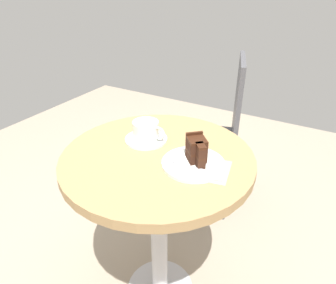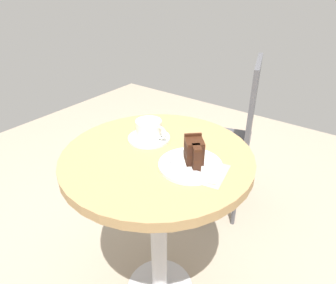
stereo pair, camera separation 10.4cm
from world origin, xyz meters
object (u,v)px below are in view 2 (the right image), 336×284
(napkin, at_px, (201,171))
(cake_slice, at_px, (194,152))
(teaspoon, at_px, (163,138))
(fork, at_px, (176,165))
(saucer, at_px, (149,138))
(cake_plate, at_px, (190,165))
(cafe_chair, at_px, (233,129))
(coffee_cup, at_px, (149,128))

(napkin, bearing_deg, cake_slice, 157.31)
(cake_slice, relative_size, napkin, 0.54)
(teaspoon, distance_m, fork, 0.19)
(saucer, relative_size, napkin, 0.88)
(cake_plate, bearing_deg, teaspoon, 154.02)
(teaspoon, distance_m, cake_plate, 0.20)
(teaspoon, relative_size, cafe_chair, 0.08)
(saucer, height_order, cake_slice, cake_slice)
(saucer, xyz_separation_m, fork, (0.20, -0.10, 0.01))
(napkin, bearing_deg, fork, -154.93)
(cake_slice, relative_size, cafe_chair, 0.10)
(cafe_chair, bearing_deg, napkin, -2.16)
(saucer, distance_m, teaspoon, 0.06)
(cake_plate, relative_size, cafe_chair, 0.22)
(cake_slice, xyz_separation_m, napkin, (0.04, -0.02, -0.05))
(coffee_cup, bearing_deg, cake_slice, -12.94)
(saucer, relative_size, cake_plate, 0.76)
(teaspoon, bearing_deg, cake_plate, 19.26)
(cake_plate, bearing_deg, saucer, 164.04)
(saucer, distance_m, napkin, 0.28)
(fork, bearing_deg, coffee_cup, -32.07)
(cake_plate, distance_m, cafe_chair, 0.78)
(coffee_cup, relative_size, napkin, 0.73)
(teaspoon, bearing_deg, saucer, -112.02)
(cake_plate, xyz_separation_m, fork, (-0.03, -0.04, 0.01))
(cake_plate, bearing_deg, cafe_chair, 103.14)
(coffee_cup, relative_size, teaspoon, 1.84)
(coffee_cup, bearing_deg, cake_plate, -16.73)
(coffee_cup, xyz_separation_m, teaspoon, (0.05, 0.02, -0.03))
(coffee_cup, relative_size, cake_plate, 0.63)
(cake_slice, distance_m, cafe_chair, 0.78)
(coffee_cup, height_order, teaspoon, coffee_cup)
(saucer, relative_size, cake_slice, 1.65)
(cake_plate, distance_m, fork, 0.05)
(coffee_cup, distance_m, cake_plate, 0.24)
(saucer, relative_size, teaspoon, 2.23)
(fork, height_order, napkin, fork)
(saucer, xyz_separation_m, teaspoon, (0.05, 0.02, 0.01))
(saucer, bearing_deg, cake_slice, -12.15)
(coffee_cup, distance_m, cafe_chair, 0.71)
(cake_slice, distance_m, napkin, 0.07)
(teaspoon, height_order, cake_plate, teaspoon)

